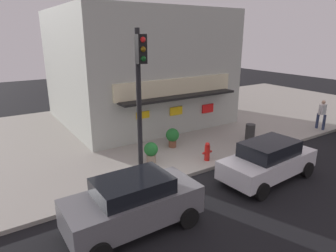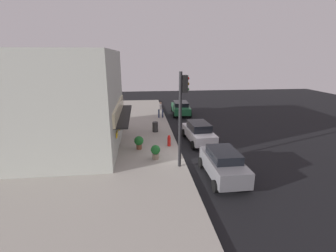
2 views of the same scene
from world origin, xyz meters
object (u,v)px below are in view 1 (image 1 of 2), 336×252
Objects in this scene: potted_plant_by_doorway at (172,136)px; potted_plant_by_window at (151,151)px; parked_car_grey at (133,203)px; traffic_light at (140,90)px; fire_hydrant at (207,152)px; trash_can at (250,132)px; parked_car_white at (268,160)px; pedestrian at (322,113)px.

potted_plant_by_window is (-1.85, -1.08, -0.03)m from potted_plant_by_doorway.
traffic_light is at bearing 55.78° from parked_car_grey.
fire_hydrant is at bearing 5.38° from traffic_light.
traffic_light reaches higher than parked_car_grey.
potted_plant_by_doorway is 6.49m from parked_car_grey.
trash_can is at bearing 20.75° from parked_car_grey.
parked_car_white is at bearing -67.87° from fire_hydrant.
pedestrian is at bearing 9.68° from parked_car_grey.
trash_can is (7.10, 1.12, -3.15)m from traffic_light.
traffic_light is 3.61m from potted_plant_by_window.
traffic_light reaches higher than potted_plant_by_window.
potted_plant_by_doorway is (3.09, 2.55, -3.03)m from traffic_light.
potted_plant_by_doorway is at bearing 106.44° from parked_car_white.
pedestrian reaches higher than parked_car_white.
trash_can is 9.13m from parked_car_grey.
pedestrian is 1.86× the size of potted_plant_by_window.
traffic_light is 1.41× the size of parked_car_grey.
potted_plant_by_doorway is (-0.38, 2.22, 0.15)m from fire_hydrant.
potted_plant_by_doorway is (-4.01, 1.42, 0.12)m from trash_can.
traffic_light is at bearing -171.01° from trash_can.
traffic_light is at bearing -174.62° from fire_hydrant.
pedestrian is 8.01m from parked_car_white.
pedestrian is 10.97m from potted_plant_by_window.
traffic_light is 12.41m from pedestrian.
pedestrian reaches higher than trash_can.
potted_plant_by_window is at bearing 131.74° from parked_car_white.
traffic_light is 6.02× the size of potted_plant_by_window.
potted_plant_by_window reaches higher than trash_can.
potted_plant_by_doorway is 1.03× the size of potted_plant_by_window.
pedestrian is 9.35m from potted_plant_by_doorway.
pedestrian is at bearing -6.65° from potted_plant_by_window.
pedestrian is at bearing -0.83° from fire_hydrant.
potted_plant_by_doorway is at bearing 160.47° from trash_can.
potted_plant_by_window is 0.22× the size of parked_car_white.
pedestrian is 1.81× the size of potted_plant_by_doorway.
fire_hydrant is 0.21× the size of parked_car_grey.
trash_can is at bearing 169.60° from pedestrian.
traffic_light is 6.66× the size of fire_hydrant.
trash_can is 0.91× the size of potted_plant_by_doorway.
potted_plant_by_window is at bearing -149.89° from potted_plant_by_doorway.
potted_plant_by_doorway is 0.22× the size of parked_car_white.
pedestrian reaches higher than potted_plant_by_doorway.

